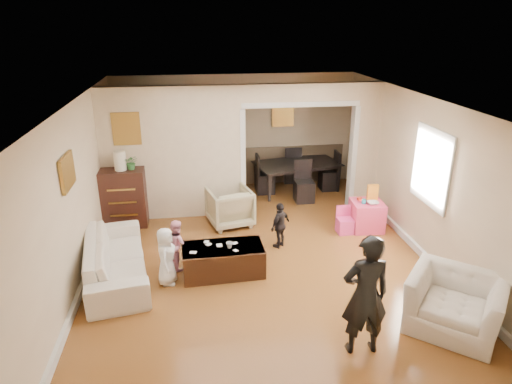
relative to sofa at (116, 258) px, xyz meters
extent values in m
plane|color=#A26429|center=(2.26, 0.40, -0.32)|extent=(7.00, 7.00, 0.00)
cube|color=beige|center=(0.89, 2.20, 0.98)|extent=(2.75, 0.18, 2.60)
cube|color=beige|center=(4.74, 2.20, 0.98)|extent=(0.55, 0.18, 2.60)
cube|color=beige|center=(3.36, 2.20, 2.11)|extent=(2.22, 0.18, 0.35)
cube|color=white|center=(4.99, 0.00, 1.23)|extent=(0.03, 0.95, 1.10)
cube|color=brown|center=(0.06, 2.10, 1.53)|extent=(0.45, 0.03, 0.55)
cube|color=brown|center=(-0.45, -0.20, 1.48)|extent=(0.03, 0.55, 0.40)
cube|color=brown|center=(3.36, 3.84, 1.38)|extent=(0.45, 0.03, 0.55)
imported|color=white|center=(0.00, 0.00, 0.00)|extent=(1.20, 2.29, 0.64)
imported|color=tan|center=(1.90, 1.64, 0.05)|extent=(0.94, 0.96, 0.73)
imported|color=white|center=(4.46, -1.89, 0.04)|extent=(1.48, 1.46, 0.72)
cube|color=#33120F|center=(-0.08, 1.90, 0.24)|extent=(0.82, 0.46, 1.12)
cylinder|color=beige|center=(-0.08, 1.90, 0.98)|extent=(0.22, 0.22, 0.36)
imported|color=#3A7534|center=(0.12, 1.90, 0.94)|extent=(0.25, 0.22, 0.28)
cube|color=#351E11|center=(1.64, -0.15, -0.08)|extent=(1.27, 0.68, 0.47)
imported|color=beige|center=(1.74, -0.20, 0.20)|extent=(0.10, 0.10, 0.09)
cube|color=#E53C68|center=(4.44, 1.07, -0.04)|extent=(0.61, 0.61, 0.55)
cube|color=yellow|center=(4.56, 1.17, 0.38)|extent=(0.20, 0.08, 0.30)
cylinder|color=#23A7B3|center=(4.34, 1.02, 0.27)|extent=(0.08, 0.08, 0.08)
cube|color=red|center=(4.32, 1.19, 0.26)|extent=(0.09, 0.08, 0.05)
imported|color=white|center=(4.49, 0.95, 0.26)|extent=(0.22, 0.22, 0.05)
imported|color=black|center=(3.61, 3.25, 0.01)|extent=(2.06, 1.41, 0.66)
imported|color=black|center=(3.14, -2.13, 0.45)|extent=(0.56, 0.37, 1.54)
imported|color=white|center=(0.79, -0.30, 0.13)|extent=(0.34, 0.47, 0.90)
imported|color=pink|center=(0.94, 0.15, 0.09)|extent=(0.44, 0.49, 0.82)
imported|color=black|center=(2.69, 0.60, 0.09)|extent=(0.49, 0.48, 0.82)
cube|color=white|center=(1.82, -0.29, 0.15)|extent=(0.09, 0.10, 0.00)
cube|color=white|center=(1.83, -0.05, 0.15)|extent=(0.10, 0.09, 0.00)
cube|color=white|center=(1.43, -0.04, 0.15)|extent=(0.11, 0.11, 0.00)
cube|color=white|center=(1.39, 0.05, 0.15)|extent=(0.10, 0.11, 0.00)
cube|color=white|center=(1.18, -0.26, 0.15)|extent=(0.11, 0.10, 0.00)
cube|color=white|center=(1.59, -0.09, 0.15)|extent=(0.09, 0.11, 0.00)
camera|label=1|loc=(1.26, -6.30, 3.43)|focal=31.56mm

